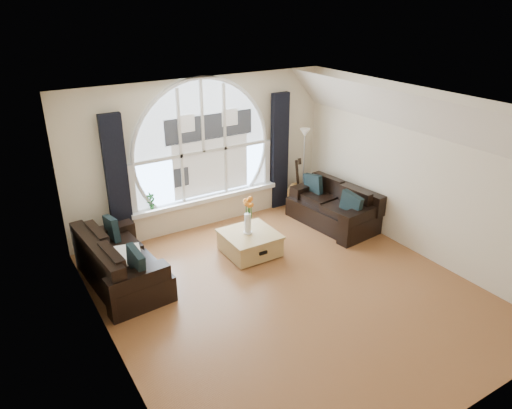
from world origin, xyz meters
name	(u,v)px	position (x,y,z in m)	size (l,w,h in m)	color
ground	(288,291)	(0.00, 0.00, 0.00)	(5.00, 5.50, 0.01)	brown
ceiling	(294,108)	(0.00, 0.00, 2.70)	(5.00, 5.50, 0.01)	silver
wall_back	(202,154)	(0.00, 2.75, 1.35)	(5.00, 0.01, 2.70)	beige
wall_front	(468,315)	(0.00, -2.75, 1.35)	(5.00, 0.01, 2.70)	beige
wall_left	(105,256)	(-2.50, 0.00, 1.35)	(0.01, 5.50, 2.70)	beige
wall_right	(418,174)	(2.50, 0.00, 1.35)	(0.01, 5.50, 2.70)	beige
attic_slope	(414,114)	(2.20, 0.00, 2.35)	(0.92, 5.50, 0.72)	silver
arched_window	(202,139)	(0.00, 2.72, 1.62)	(2.60, 0.06, 2.15)	silver
window_sill	(207,198)	(0.00, 2.65, 0.51)	(2.90, 0.22, 0.08)	white
window_frame	(203,140)	(0.00, 2.69, 1.62)	(2.76, 0.08, 2.15)	white
neighbor_house	(211,145)	(0.15, 2.71, 1.50)	(1.70, 0.02, 1.50)	silver
curtain_left	(117,183)	(-1.60, 2.63, 1.15)	(0.35, 0.12, 2.30)	black
curtain_right	(279,152)	(1.60, 2.63, 1.15)	(0.35, 0.12, 2.30)	black
sofa_left	(122,260)	(-1.98, 1.46, 0.40)	(0.88, 1.75, 0.78)	black
sofa_right	(333,204)	(1.98, 1.40, 0.40)	(0.84, 1.68, 0.75)	black
coffee_chest	(250,242)	(0.10, 1.25, 0.21)	(0.85, 0.85, 0.42)	#A8874F
throw_blanket	(122,258)	(-2.00, 1.34, 0.50)	(0.55, 0.55, 0.10)	silver
vase_flowers	(248,212)	(0.07, 1.27, 0.77)	(0.24, 0.24, 0.70)	white
floor_lamp	(303,168)	(2.04, 2.41, 0.80)	(0.24, 0.24, 1.60)	#B2B2B2
guitar	(295,182)	(1.86, 2.42, 0.53)	(0.36, 0.24, 1.06)	brown
potted_plant	(151,201)	(-1.06, 2.65, 0.70)	(0.16, 0.11, 0.30)	#1E6023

